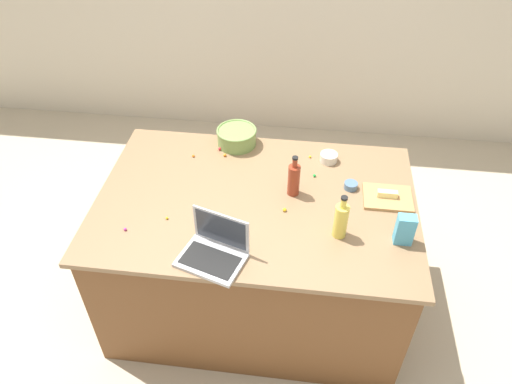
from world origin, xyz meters
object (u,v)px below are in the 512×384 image
at_px(bottle_soy, 294,179).
at_px(butter_stick_left, 387,194).
at_px(mixing_bowl_large, 237,136).
at_px(ramekin_medium, 329,158).
at_px(laptop, 214,250).
at_px(bottle_oil, 341,220).
at_px(cutting_board, 388,198).
at_px(candy_bag, 405,230).
at_px(ramekin_small, 351,186).

relative_size(bottle_soy, butter_stick_left, 2.30).
height_order(mixing_bowl_large, butter_stick_left, mixing_bowl_large).
xyz_separation_m(butter_stick_left, ramekin_medium, (-0.33, 0.31, -0.01)).
bearing_deg(mixing_bowl_large, ramekin_medium, -10.32).
height_order(laptop, bottle_soy, bottle_soy).
distance_m(mixing_bowl_large, butter_stick_left, 1.00).
bearing_deg(bottle_oil, mixing_bowl_large, 131.55).
distance_m(bottle_oil, cutting_board, 0.42).
bearing_deg(ramekin_medium, candy_bag, -59.00).
relative_size(laptop, ramekin_small, 4.75).
xyz_separation_m(mixing_bowl_large, candy_bag, (0.96, -0.73, 0.03)).
height_order(laptop, ramekin_small, laptop).
distance_m(cutting_board, candy_bag, 0.33).
bearing_deg(mixing_bowl_large, candy_bag, -37.43).
bearing_deg(ramekin_medium, ramekin_small, -61.85).
bearing_deg(candy_bag, bottle_oil, 178.48).
distance_m(mixing_bowl_large, ramekin_small, 0.79).
bearing_deg(butter_stick_left, bottle_soy, -178.07).
xyz_separation_m(mixing_bowl_large, butter_stick_left, (0.91, -0.41, -0.02)).
bearing_deg(ramekin_medium, mixing_bowl_large, 169.68).
bearing_deg(cutting_board, ramekin_small, 161.87).
height_order(ramekin_small, ramekin_medium, ramekin_medium).
relative_size(cutting_board, ramekin_small, 3.52).
relative_size(bottle_oil, candy_bag, 1.52).
distance_m(cutting_board, ramekin_small, 0.21).
height_order(bottle_oil, candy_bag, bottle_oil).
distance_m(bottle_oil, candy_bag, 0.32).
xyz_separation_m(laptop, mixing_bowl_large, (-0.04, 0.95, 0.01)).
relative_size(bottle_oil, cutting_board, 0.96).
distance_m(bottle_soy, butter_stick_left, 0.52).
bearing_deg(ramekin_medium, butter_stick_left, -43.37).
bearing_deg(candy_bag, ramekin_medium, 121.00).
distance_m(ramekin_medium, candy_bag, 0.74).
bearing_deg(cutting_board, bottle_soy, -178.10).
distance_m(laptop, mixing_bowl_large, 0.95).
height_order(mixing_bowl_large, cutting_board, mixing_bowl_large).
bearing_deg(cutting_board, laptop, -148.45).
height_order(bottle_soy, ramekin_medium, bottle_soy).
height_order(bottle_oil, cutting_board, bottle_oil).
xyz_separation_m(laptop, butter_stick_left, (0.87, 0.54, -0.01)).
bearing_deg(bottle_soy, laptop, -123.81).
bearing_deg(mixing_bowl_large, ramekin_small, -26.00).
relative_size(laptop, bottle_soy, 1.43).
height_order(butter_stick_left, ramekin_medium, butter_stick_left).
bearing_deg(bottle_oil, candy_bag, -1.52).
relative_size(laptop, cutting_board, 1.35).
height_order(ramekin_small, candy_bag, candy_bag).
relative_size(laptop, bottle_oil, 1.41).
relative_size(mixing_bowl_large, candy_bag, 1.49).
height_order(mixing_bowl_large, ramekin_medium, mixing_bowl_large).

